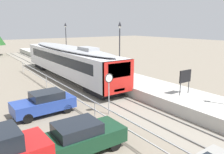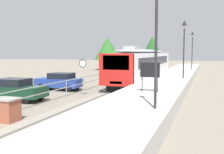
{
  "view_description": "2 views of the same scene",
  "coord_description": "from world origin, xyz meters",
  "px_view_note": "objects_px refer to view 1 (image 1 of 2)",
  "views": [
    {
      "loc": [
        -9.82,
        0.81,
        5.81
      ],
      "look_at": [
        0.0,
        14.86,
        1.8
      ],
      "focal_mm": 35.39,
      "sensor_mm": 36.0,
      "label": 1
    },
    {
      "loc": [
        6.64,
        -5.67,
        3.33
      ],
      "look_at": [
        0.4,
        11.86,
        1.6
      ],
      "focal_mm": 42.98,
      "sensor_mm": 36.0,
      "label": 2
    }
  ],
  "objects_px": {
    "platform_notice_board": "(185,77)",
    "speed_limit_sign": "(109,84)",
    "platform_lamp_far_end": "(66,33)",
    "parked_hatchback_blue": "(44,103)",
    "commuter_train": "(68,60)",
    "platform_lamp_mid_platform": "(120,37)",
    "parked_hatchback_dark_green": "(81,137)"
  },
  "relations": [
    {
      "from": "commuter_train",
      "to": "platform_lamp_far_end",
      "type": "bearing_deg",
      "value": 67.09
    },
    {
      "from": "parked_hatchback_dark_green",
      "to": "platform_lamp_mid_platform",
      "type": "bearing_deg",
      "value": 46.27
    },
    {
      "from": "commuter_train",
      "to": "speed_limit_sign",
      "type": "height_order",
      "value": "commuter_train"
    },
    {
      "from": "platform_notice_board",
      "to": "speed_limit_sign",
      "type": "distance_m",
      "value": 5.7
    },
    {
      "from": "commuter_train",
      "to": "speed_limit_sign",
      "type": "distance_m",
      "value": 11.29
    },
    {
      "from": "platform_lamp_mid_platform",
      "to": "parked_hatchback_dark_green",
      "type": "distance_m",
      "value": 15.28
    },
    {
      "from": "platform_lamp_far_end",
      "to": "parked_hatchback_blue",
      "type": "relative_size",
      "value": 1.31
    },
    {
      "from": "speed_limit_sign",
      "to": "platform_lamp_far_end",
      "type": "bearing_deg",
      "value": 73.21
    },
    {
      "from": "speed_limit_sign",
      "to": "platform_notice_board",
      "type": "bearing_deg",
      "value": -18.64
    },
    {
      "from": "platform_lamp_far_end",
      "to": "speed_limit_sign",
      "type": "relative_size",
      "value": 1.91
    },
    {
      "from": "platform_lamp_mid_platform",
      "to": "parked_hatchback_blue",
      "type": "relative_size",
      "value": 1.31
    },
    {
      "from": "platform_lamp_far_end",
      "to": "speed_limit_sign",
      "type": "height_order",
      "value": "platform_lamp_far_end"
    },
    {
      "from": "platform_lamp_mid_platform",
      "to": "parked_hatchback_dark_green",
      "type": "xyz_separation_m",
      "value": [
        -10.22,
        -10.68,
        -3.83
      ]
    },
    {
      "from": "platform_lamp_mid_platform",
      "to": "platform_lamp_far_end",
      "type": "distance_m",
      "value": 14.23
    },
    {
      "from": "parked_hatchback_blue",
      "to": "speed_limit_sign",
      "type": "bearing_deg",
      "value": -35.8
    },
    {
      "from": "commuter_train",
      "to": "platform_notice_board",
      "type": "xyz_separation_m",
      "value": [
        3.36,
        -12.93,
        0.04
      ]
    },
    {
      "from": "commuter_train",
      "to": "parked_hatchback_dark_green",
      "type": "height_order",
      "value": "commuter_train"
    },
    {
      "from": "commuter_train",
      "to": "platform_lamp_far_end",
      "type": "xyz_separation_m",
      "value": [
        4.57,
        10.81,
        2.48
      ]
    },
    {
      "from": "speed_limit_sign",
      "to": "parked_hatchback_blue",
      "type": "height_order",
      "value": "speed_limit_sign"
    },
    {
      "from": "platform_lamp_mid_platform",
      "to": "speed_limit_sign",
      "type": "height_order",
      "value": "platform_lamp_mid_platform"
    },
    {
      "from": "platform_notice_board",
      "to": "parked_hatchback_blue",
      "type": "bearing_deg",
      "value": 153.97
    },
    {
      "from": "platform_lamp_far_end",
      "to": "platform_notice_board",
      "type": "bearing_deg",
      "value": -92.91
    },
    {
      "from": "platform_notice_board",
      "to": "parked_hatchback_dark_green",
      "type": "distance_m",
      "value": 9.2
    },
    {
      "from": "platform_notice_board",
      "to": "speed_limit_sign",
      "type": "xyz_separation_m",
      "value": [
        -5.4,
        1.82,
        -0.06
      ]
    },
    {
      "from": "platform_notice_board",
      "to": "speed_limit_sign",
      "type": "relative_size",
      "value": 0.64
    },
    {
      "from": "parked_hatchback_blue",
      "to": "commuter_train",
      "type": "bearing_deg",
      "value": 57.12
    },
    {
      "from": "platform_lamp_far_end",
      "to": "parked_hatchback_blue",
      "type": "xyz_separation_m",
      "value": [
        -10.11,
        -19.38,
        -3.83
      ]
    },
    {
      "from": "platform_lamp_far_end",
      "to": "parked_hatchback_dark_green",
      "type": "height_order",
      "value": "platform_lamp_far_end"
    },
    {
      "from": "speed_limit_sign",
      "to": "platform_lamp_mid_platform",
      "type": "bearing_deg",
      "value": 49.26
    },
    {
      "from": "commuter_train",
      "to": "parked_hatchback_blue",
      "type": "height_order",
      "value": "commuter_train"
    },
    {
      "from": "platform_lamp_mid_platform",
      "to": "commuter_train",
      "type": "bearing_deg",
      "value": 143.1
    },
    {
      "from": "platform_lamp_mid_platform",
      "to": "parked_hatchback_blue",
      "type": "distance_m",
      "value": 11.98
    }
  ]
}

